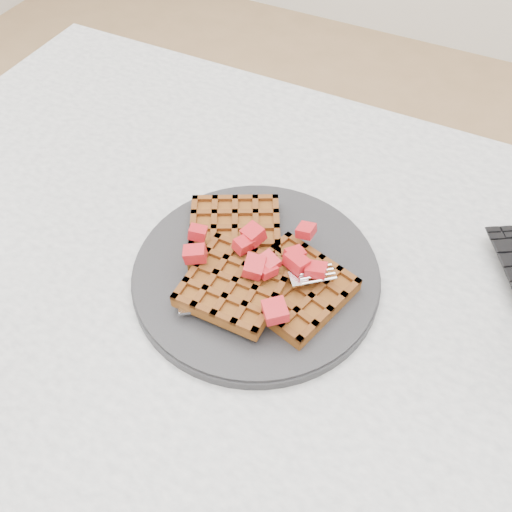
% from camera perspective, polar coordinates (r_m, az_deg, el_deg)
% --- Properties ---
extents(ground, '(4.00, 4.00, 0.00)m').
position_cam_1_polar(ground, '(1.32, 1.46, -24.15)').
color(ground, tan).
rests_on(ground, ground).
extents(table, '(1.20, 0.80, 0.75)m').
position_cam_1_polar(table, '(0.73, 2.46, -10.39)').
color(table, silver).
rests_on(table, ground).
extents(plate, '(0.28, 0.28, 0.02)m').
position_cam_1_polar(plate, '(0.65, 0.00, -1.81)').
color(plate, '#252528').
rests_on(plate, table).
extents(waffles, '(0.23, 0.20, 0.03)m').
position_cam_1_polar(waffles, '(0.63, -0.14, -0.98)').
color(waffles, brown).
rests_on(waffles, plate).
extents(strawberry_pile, '(0.15, 0.15, 0.02)m').
position_cam_1_polar(strawberry_pile, '(0.61, 0.00, 0.84)').
color(strawberry_pile, '#A4000B').
rests_on(strawberry_pile, waffles).
extents(fork, '(0.15, 0.13, 0.02)m').
position_cam_1_polar(fork, '(0.61, 1.23, -3.87)').
color(fork, silver).
rests_on(fork, plate).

